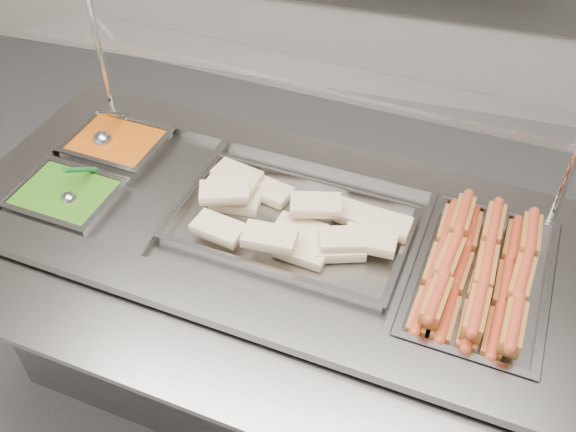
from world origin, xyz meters
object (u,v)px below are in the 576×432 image
(serving_spoon, at_px, (71,194))
(pan_hotdogs, at_px, (479,286))
(sneeze_guard, at_px, (300,75))
(steam_counter, at_px, (275,309))
(pan_wraps, at_px, (291,229))
(ladle, at_px, (103,139))

(serving_spoon, bearing_deg, pan_hotdogs, 1.36)
(sneeze_guard, bearing_deg, steam_counter, -95.52)
(pan_wraps, xyz_separation_m, serving_spoon, (-0.70, -0.09, 0.04))
(steam_counter, relative_size, pan_wraps, 2.73)
(pan_wraps, distance_m, ladle, 0.78)
(pan_hotdogs, bearing_deg, pan_wraps, 174.47)
(pan_hotdogs, relative_size, ladle, 3.02)
(steam_counter, distance_m, sneeze_guard, 0.86)
(sneeze_guard, height_order, pan_wraps, sneeze_guard)
(sneeze_guard, xyz_separation_m, ladle, (-0.71, -0.02, -0.37))
(pan_hotdogs, height_order, ladle, ladle)
(ladle, height_order, serving_spoon, ladle)
(pan_wraps, bearing_deg, pan_hotdogs, -5.53)
(steam_counter, height_order, pan_wraps, pan_wraps)
(sneeze_guard, bearing_deg, serving_spoon, -154.60)
(pan_hotdogs, bearing_deg, serving_spoon, -178.64)
(serving_spoon, bearing_deg, sneeze_guard, 25.40)
(ladle, xyz_separation_m, serving_spoon, (0.04, -0.29, 0.00))
(pan_hotdogs, distance_m, ladle, 1.35)
(ladle, bearing_deg, pan_hotdogs, -11.22)
(pan_wraps, height_order, ladle, ladle)
(steam_counter, distance_m, pan_hotdogs, 0.76)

